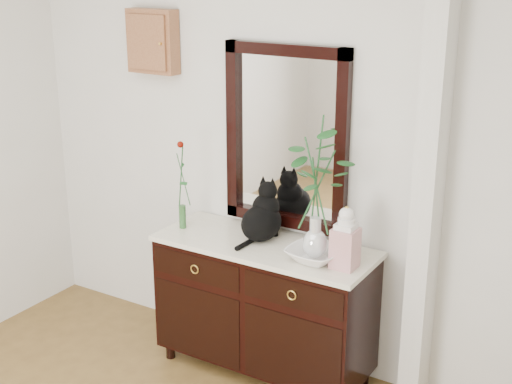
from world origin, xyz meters
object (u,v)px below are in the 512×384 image
Objects in this scene: sideboard at (265,301)px; cat at (261,212)px; ginger_jar at (346,237)px; lotus_bowl at (315,255)px.

cat is at bearing 137.46° from sideboard.
ginger_jar is (0.59, -0.11, 0.00)m from cat.
ginger_jar is at bearing -7.59° from cat.
ginger_jar is at bearing -6.47° from sideboard.
cat is 1.17× the size of lotus_bowl.
cat is 1.00× the size of ginger_jar.
lotus_bowl is (0.36, -0.07, 0.41)m from sideboard.
sideboard is at bearing -39.65° from cat.
cat is (-0.05, 0.05, 0.55)m from sideboard.
cat reaches higher than lotus_bowl.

